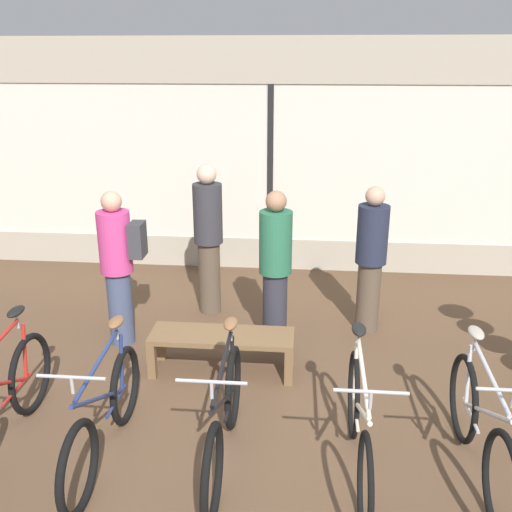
{
  "coord_description": "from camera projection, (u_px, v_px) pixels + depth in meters",
  "views": [
    {
      "loc": [
        0.52,
        -3.93,
        2.97
      ],
      "look_at": [
        0.0,
        1.74,
        0.95
      ],
      "focal_mm": 40.0,
      "sensor_mm": 36.0,
      "label": 1
    }
  ],
  "objects": [
    {
      "name": "bicycle_right",
      "position": [
        359.0,
        428.0,
        4.15
      ],
      "size": [
        0.46,
        1.77,
        1.04
      ],
      "color": "black",
      "rests_on": "ground_plane"
    },
    {
      "name": "customer_mid_floor",
      "position": [
        208.0,
        236.0,
        6.68
      ],
      "size": [
        0.42,
        0.42,
        1.8
      ],
      "color": "brown",
      "rests_on": "ground_plane"
    },
    {
      "name": "shop_back_wall",
      "position": [
        270.0,
        156.0,
        7.86
      ],
      "size": [
        12.0,
        0.08,
        3.2
      ],
      "color": "#B2A893",
      "rests_on": "ground_plane"
    },
    {
      "name": "bicycle_left",
      "position": [
        105.0,
        417.0,
        4.34
      ],
      "size": [
        0.46,
        1.69,
        1.01
      ],
      "color": "black",
      "rests_on": "ground_plane"
    },
    {
      "name": "customer_near_rack",
      "position": [
        118.0,
        264.0,
        5.94
      ],
      "size": [
        0.48,
        0.34,
        1.68
      ],
      "color": "#424C6B",
      "rests_on": "ground_plane"
    },
    {
      "name": "display_bench",
      "position": [
        222.0,
        341.0,
        5.55
      ],
      "size": [
        1.4,
        0.44,
        0.41
      ],
      "color": "brown",
      "rests_on": "ground_plane"
    },
    {
      "name": "bicycle_center",
      "position": [
        224.0,
        421.0,
        4.27
      ],
      "size": [
        0.46,
        1.74,
        1.03
      ],
      "color": "black",
      "rests_on": "ground_plane"
    },
    {
      "name": "customer_near_bench",
      "position": [
        371.0,
        257.0,
        6.24
      ],
      "size": [
        0.45,
        0.45,
        1.66
      ],
      "color": "brown",
      "rests_on": "ground_plane"
    },
    {
      "name": "ground_plane",
      "position": [
        237.0,
        434.0,
        4.73
      ],
      "size": [
        24.0,
        24.0,
        0.0
      ],
      "primitive_type": "plane",
      "color": "brown"
    },
    {
      "name": "bicycle_far_right",
      "position": [
        480.0,
        432.0,
        4.12
      ],
      "size": [
        0.46,
        1.7,
        1.04
      ],
      "color": "black",
      "rests_on": "ground_plane"
    },
    {
      "name": "customer_by_window",
      "position": [
        275.0,
        264.0,
        5.93
      ],
      "size": [
        0.38,
        0.51,
        1.69
      ],
      "color": "#2D2D38",
      "rests_on": "ground_plane"
    }
  ]
}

